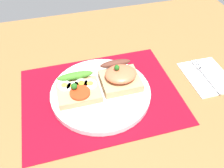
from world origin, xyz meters
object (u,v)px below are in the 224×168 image
plate (101,93)px  napkin (207,76)px  sandwich_salmon (120,76)px  sandwich_egg_tomato (78,89)px  fork (205,75)px

plate → napkin: 30.35cm
sandwich_salmon → napkin: (24.80, -2.46, -3.72)cm
plate → napkin: (30.32, -0.98, -0.79)cm
sandwich_salmon → sandwich_egg_tomato: bearing=-175.0°
fork → napkin: bearing=-16.6°
sandwich_salmon → plate: bearing=-165.1°
plate → fork: bearing=-1.5°
sandwich_egg_tomato → napkin: bearing=-2.4°
sandwich_egg_tomato → fork: sandwich_egg_tomato is taller
napkin → sandwich_egg_tomato: bearing=177.6°
plate → napkin: size_ratio=1.76×
napkin → fork: (-0.64, 0.19, 0.46)cm
napkin → fork: size_ratio=1.01×
sandwich_egg_tomato → plate: bearing=-5.4°
sandwich_salmon → napkin: 25.20cm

